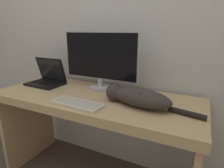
{
  "coord_description": "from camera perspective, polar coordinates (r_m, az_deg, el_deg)",
  "views": [
    {
      "loc": [
        0.69,
        -0.81,
        1.23
      ],
      "look_at": [
        0.16,
        0.27,
        0.88
      ],
      "focal_mm": 30.0,
      "sensor_mm": 36.0,
      "label": 1
    }
  ],
  "objects": [
    {
      "name": "small_toy",
      "position": [
        1.35,
        9.26,
        -2.92
      ],
      "size": [
        0.06,
        0.06,
        0.06
      ],
      "color": "#2D6BB7",
      "rests_on": "desk"
    },
    {
      "name": "monitor",
      "position": [
        1.49,
        -3.65,
        7.62
      ],
      "size": [
        0.64,
        0.17,
        0.46
      ],
      "color": "#B2B2B7",
      "rests_on": "desk"
    },
    {
      "name": "external_keyboard",
      "position": [
        1.23,
        -10.59,
        -5.92
      ],
      "size": [
        0.35,
        0.15,
        0.02
      ],
      "rotation": [
        0.0,
        0.0,
        -0.06
      ],
      "color": "beige",
      "rests_on": "desk"
    },
    {
      "name": "desk",
      "position": [
        1.45,
        -5.37,
        -9.36
      ],
      "size": [
        1.54,
        0.61,
        0.76
      ],
      "color": "tan",
      "rests_on": "ground_plane"
    },
    {
      "name": "laptop",
      "position": [
        1.76,
        -19.17,
        1.43
      ],
      "size": [
        0.32,
        0.23,
        0.23
      ],
      "rotation": [
        0.0,
        0.0,
        -0.04
      ],
      "color": "black",
      "rests_on": "desk"
    },
    {
      "name": "cat",
      "position": [
        1.2,
        7.62,
        -3.74
      ],
      "size": [
        0.63,
        0.26,
        0.12
      ],
      "rotation": [
        0.0,
        0.0,
        -0.2
      ],
      "color": "#332D28",
      "rests_on": "desk"
    },
    {
      "name": "wall_back",
      "position": [
        1.64,
        0.95,
        18.58
      ],
      "size": [
        6.4,
        0.06,
        2.6
      ],
      "color": "silver",
      "rests_on": "ground_plane"
    }
  ]
}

